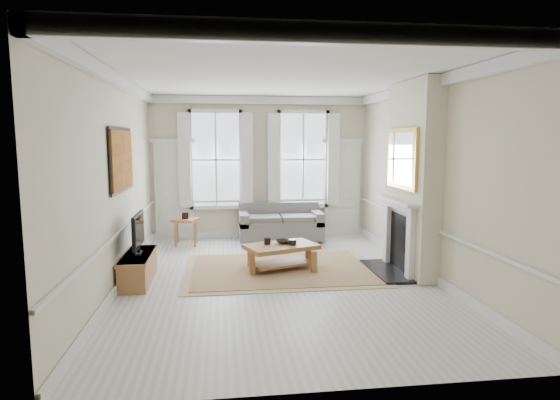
{
  "coord_description": "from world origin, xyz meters",
  "views": [
    {
      "loc": [
        -0.94,
        -7.69,
        2.39
      ],
      "look_at": [
        0.16,
        0.96,
        1.25
      ],
      "focal_mm": 30.0,
      "sensor_mm": 36.0,
      "label": 1
    }
  ],
  "objects": [
    {
      "name": "floor",
      "position": [
        0.0,
        0.0,
        0.0
      ],
      "size": [
        7.2,
        7.2,
        0.0
      ],
      "primitive_type": "plane",
      "color": "#B7B5AD",
      "rests_on": "ground"
    },
    {
      "name": "ceiling",
      "position": [
        0.0,
        0.0,
        3.4
      ],
      "size": [
        7.2,
        7.2,
        0.0
      ],
      "primitive_type": "plane",
      "rotation": [
        3.14,
        0.0,
        0.0
      ],
      "color": "white",
      "rests_on": "back_wall"
    },
    {
      "name": "back_wall",
      "position": [
        0.0,
        3.6,
        1.7
      ],
      "size": [
        5.2,
        0.0,
        5.2
      ],
      "primitive_type": "plane",
      "rotation": [
        1.57,
        0.0,
        0.0
      ],
      "color": "beige",
      "rests_on": "floor"
    },
    {
      "name": "left_wall",
      "position": [
        -2.6,
        0.0,
        1.7
      ],
      "size": [
        0.0,
        7.2,
        7.2
      ],
      "primitive_type": "plane",
      "rotation": [
        1.57,
        0.0,
        1.57
      ],
      "color": "beige",
      "rests_on": "floor"
    },
    {
      "name": "right_wall",
      "position": [
        2.6,
        0.0,
        1.7
      ],
      "size": [
        0.0,
        7.2,
        7.2
      ],
      "primitive_type": "plane",
      "rotation": [
        1.57,
        0.0,
        -1.57
      ],
      "color": "beige",
      "rests_on": "floor"
    },
    {
      "name": "window_left",
      "position": [
        -1.05,
        3.55,
        1.9
      ],
      "size": [
        1.26,
        0.2,
        2.2
      ],
      "primitive_type": null,
      "color": "#B2BCC6",
      "rests_on": "back_wall"
    },
    {
      "name": "window_right",
      "position": [
        1.05,
        3.55,
        1.9
      ],
      "size": [
        1.26,
        0.2,
        2.2
      ],
      "primitive_type": null,
      "color": "#B2BCC6",
      "rests_on": "back_wall"
    },
    {
      "name": "door_left",
      "position": [
        -2.05,
        3.56,
        1.15
      ],
      "size": [
        0.9,
        0.08,
        2.3
      ],
      "primitive_type": "cube",
      "color": "silver",
      "rests_on": "floor"
    },
    {
      "name": "door_right",
      "position": [
        2.05,
        3.56,
        1.15
      ],
      "size": [
        0.9,
        0.08,
        2.3
      ],
      "primitive_type": "cube",
      "color": "silver",
      "rests_on": "floor"
    },
    {
      "name": "painting",
      "position": [
        -2.56,
        0.3,
        2.05
      ],
      "size": [
        0.05,
        1.66,
        1.06
      ],
      "primitive_type": "cube",
      "color": "#A4761C",
      "rests_on": "left_wall"
    },
    {
      "name": "chimney_breast",
      "position": [
        2.43,
        0.2,
        1.7
      ],
      "size": [
        0.35,
        1.7,
        3.38
      ],
      "primitive_type": "cube",
      "color": "beige",
      "rests_on": "floor"
    },
    {
      "name": "hearth",
      "position": [
        2.0,
        0.2,
        0.03
      ],
      "size": [
        0.55,
        1.5,
        0.05
      ],
      "primitive_type": "cube",
      "color": "black",
      "rests_on": "floor"
    },
    {
      "name": "fireplace",
      "position": [
        2.2,
        0.2,
        0.73
      ],
      "size": [
        0.21,
        1.45,
        1.33
      ],
      "color": "silver",
      "rests_on": "floor"
    },
    {
      "name": "mirror",
      "position": [
        2.21,
        0.2,
        2.05
      ],
      "size": [
        0.06,
        1.26,
        1.06
      ],
      "primitive_type": "cube",
      "color": "gold",
      "rests_on": "chimney_breast"
    },
    {
      "name": "sofa",
      "position": [
        0.44,
        3.11,
        0.37
      ],
      "size": [
        1.94,
        0.94,
        0.88
      ],
      "color": "#5F5F5D",
      "rests_on": "floor"
    },
    {
      "name": "side_table",
      "position": [
        -1.75,
        2.89,
        0.5
      ],
      "size": [
        0.63,
        0.63,
        0.61
      ],
      "rotation": [
        0.0,
        0.0,
        -0.34
      ],
      "color": "brown",
      "rests_on": "floor"
    },
    {
      "name": "rug",
      "position": [
        0.13,
        0.6,
        0.01
      ],
      "size": [
        3.5,
        2.6,
        0.02
      ],
      "primitive_type": "cube",
      "color": "#9A754F",
      "rests_on": "floor"
    },
    {
      "name": "coffee_table",
      "position": [
        0.13,
        0.6,
        0.39
      ],
      "size": [
        1.44,
        1.12,
        0.48
      ],
      "rotation": [
        0.0,
        0.0,
        0.34
      ],
      "color": "brown",
      "rests_on": "rug"
    },
    {
      "name": "ceramic_pot_a",
      "position": [
        -0.12,
        0.65,
        0.54
      ],
      "size": [
        0.12,
        0.12,
        0.12
      ],
      "primitive_type": "cylinder",
      "color": "black",
      "rests_on": "coffee_table"
    },
    {
      "name": "ceramic_pot_b",
      "position": [
        0.33,
        0.55,
        0.53
      ],
      "size": [
        0.14,
        0.14,
        0.1
      ],
      "primitive_type": "cylinder",
      "color": "black",
      "rests_on": "coffee_table"
    },
    {
      "name": "bowl",
      "position": [
        0.18,
        0.7,
        0.51
      ],
      "size": [
        0.36,
        0.36,
        0.07
      ],
      "primitive_type": "imported",
      "rotation": [
        0.0,
        0.0,
        0.42
      ],
      "color": "black",
      "rests_on": "coffee_table"
    },
    {
      "name": "tv_stand",
      "position": [
        -2.34,
        0.16,
        0.24
      ],
      "size": [
        0.44,
        1.35,
        0.48
      ],
      "primitive_type": "cube",
      "color": "brown",
      "rests_on": "floor"
    },
    {
      "name": "tv",
      "position": [
        -2.32,
        0.16,
        0.88
      ],
      "size": [
        0.08,
        0.9,
        0.68
      ],
      "color": "black",
      "rests_on": "tv_stand"
    }
  ]
}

